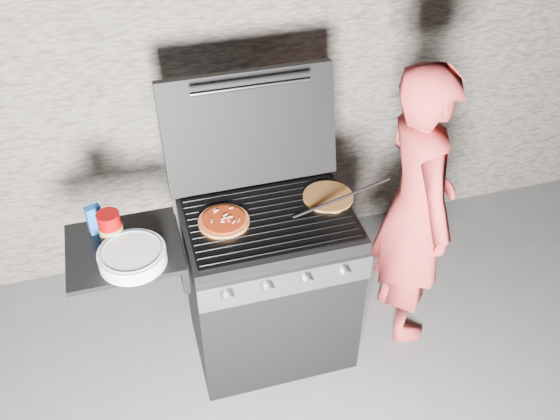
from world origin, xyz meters
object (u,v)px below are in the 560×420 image
object	(u,v)px
pizza_topped	(224,221)
sauce_jar	(110,228)
person	(415,209)
gas_grill	(223,296)

from	to	relation	value
pizza_topped	sauce_jar	size ratio (longest dim) A/B	1.50
pizza_topped	person	world-z (taller)	person
gas_grill	person	xyz separation A→B (m)	(1.00, -0.00, 0.34)
pizza_topped	person	size ratio (longest dim) A/B	0.15
pizza_topped	sauce_jar	world-z (taller)	sauce_jar
gas_grill	person	world-z (taller)	person
person	gas_grill	bearing A→B (deg)	93.21
person	sauce_jar	bearing A→B (deg)	91.26
gas_grill	pizza_topped	size ratio (longest dim) A/B	5.69
pizza_topped	gas_grill	bearing A→B (deg)	-145.55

